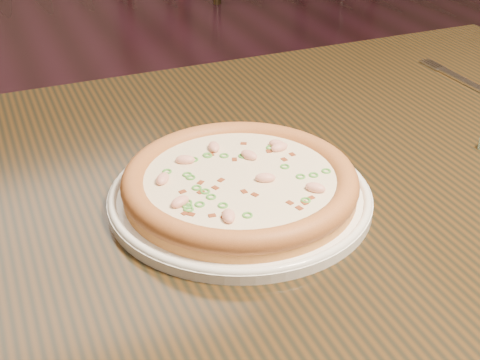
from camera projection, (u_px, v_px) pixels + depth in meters
name	position (u px, v px, depth m)	size (l,w,h in m)	color
hero_table	(305.00, 225.00, 0.94)	(1.20, 0.80, 0.75)	black
plate	(240.00, 195.00, 0.80)	(0.32, 0.32, 0.02)	white
pizza	(240.00, 182.00, 0.79)	(0.28, 0.28, 0.03)	#D28B4C
fork	(458.00, 78.00, 1.14)	(0.02, 0.18, 0.00)	silver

